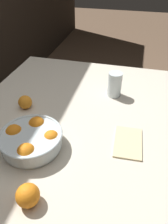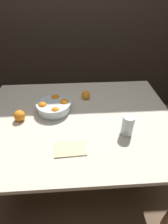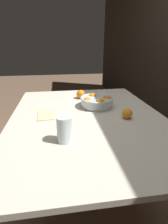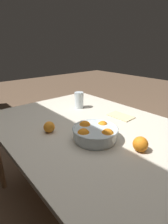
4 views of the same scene
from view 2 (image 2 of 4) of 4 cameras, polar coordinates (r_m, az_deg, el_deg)
The scene contains 8 objects.
ground_plane at distance 1.87m, azimuth -1.41°, elevation -19.83°, with size 12.00×12.00×0.00m, color brown.
back_wall at distance 2.17m, azimuth -3.58°, elevation 30.42°, with size 8.00×0.05×2.60m, color #2D261E.
dining_table at distance 1.34m, azimuth -1.86°, elevation -4.11°, with size 1.43×1.08×0.75m.
fruit_bowl at distance 1.37m, azimuth -9.75°, elevation 2.01°, with size 0.27×0.27×0.09m.
juice_glass at distance 1.18m, azimuth 14.00°, elevation -4.49°, with size 0.08×0.08×0.14m.
orange_loose_near_bowl at distance 1.34m, azimuth -20.30°, elevation -1.12°, with size 0.08×0.08×0.08m, color orange.
orange_loose_front at distance 1.50m, azimuth 0.58°, elevation 5.65°, with size 0.07×0.07×0.07m, color orange.
napkin at distance 1.09m, azimuth -4.45°, elevation -11.86°, with size 0.19×0.12×0.01m, color beige.
Camera 2 is at (-0.02, -1.00, 1.58)m, focal length 28.00 mm.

